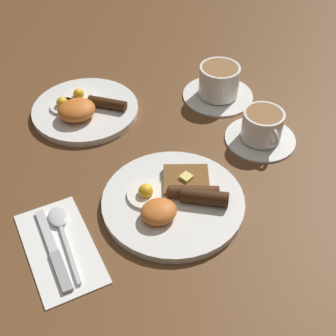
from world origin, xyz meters
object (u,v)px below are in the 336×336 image
Objects in this scene: breakfast_plate_near at (174,200)px; teacup_near at (262,129)px; spoon at (60,224)px; teacup_far at (219,84)px; knife at (54,253)px; breakfast_plate_far at (84,109)px.

breakfast_plate_near is 1.75× the size of teacup_near.
spoon is (-0.21, 0.04, -0.00)m from breakfast_plate_near.
breakfast_plate_near is at bearing -132.30° from teacup_far.
knife is 0.06m from spoon.
teacup_far is at bearing -59.58° from knife.
teacup_far reaches higher than breakfast_plate_near.
breakfast_plate_far is at bearing 141.99° from teacup_near.
spoon is at bearing -173.31° from teacup_near.
spoon is at bearing -25.50° from knife.
teacup_near is at bearing -38.01° from breakfast_plate_far.
knife is (-0.48, -0.29, -0.03)m from teacup_far.
knife is at bearing -114.84° from breakfast_plate_far.
knife is 1.05× the size of spoon.
teacup_far is (0.31, -0.07, 0.02)m from breakfast_plate_far.
teacup_near is 0.46m from spoon.
breakfast_plate_near is 0.27m from teacup_near.
breakfast_plate_near is at bearing -159.97° from teacup_near.
breakfast_plate_far is at bearing 167.74° from teacup_far.
breakfast_plate_near is 0.21m from spoon.
teacup_far is at bearing 47.70° from breakfast_plate_near.
breakfast_plate_near is at bearing -78.75° from breakfast_plate_far.
teacup_near is (0.25, 0.09, 0.02)m from breakfast_plate_near.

